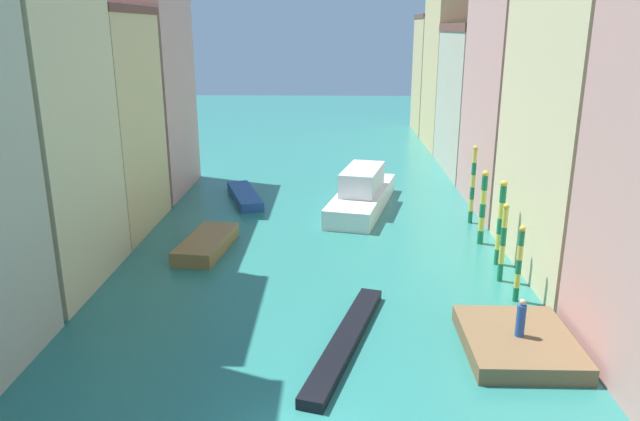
% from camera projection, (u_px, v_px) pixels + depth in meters
% --- Properties ---
extents(ground_plane, '(154.00, 154.00, 0.00)m').
position_uv_depth(ground_plane, '(321.00, 214.00, 42.24)').
color(ground_plane, '#28756B').
extents(building_left_1, '(7.94, 8.79, 17.45)m').
position_uv_depth(building_left_1, '(4.00, 112.00, 28.52)').
color(building_left_1, beige).
rests_on(building_left_1, ground).
extents(building_left_2, '(7.94, 8.90, 13.83)m').
position_uv_depth(building_left_2, '(83.00, 122.00, 37.45)').
color(building_left_2, '#DBB77A').
rests_on(building_left_2, ground).
extents(building_left_3, '(7.94, 9.52, 15.22)m').
position_uv_depth(building_left_3, '(132.00, 94.00, 46.43)').
color(building_left_3, tan).
rests_on(building_left_3, ground).
extents(building_right_1, '(7.94, 11.99, 20.32)m').
position_uv_depth(building_right_1, '(614.00, 78.00, 29.79)').
color(building_right_1, beige).
rests_on(building_right_1, ground).
extents(building_right_2, '(7.94, 11.05, 19.70)m').
position_uv_depth(building_right_2, '(537.00, 69.00, 41.19)').
color(building_right_2, tan).
rests_on(building_right_2, ground).
extents(building_right_3, '(7.94, 12.22, 12.94)m').
position_uv_depth(building_right_3, '(491.00, 99.00, 53.43)').
color(building_right_3, '#BCB299').
rests_on(building_right_3, ground).
extents(building_right_4, '(7.94, 10.79, 21.20)m').
position_uv_depth(building_right_4, '(467.00, 47.00, 63.25)').
color(building_right_4, '#DBB77A').
rests_on(building_right_4, ground).
extents(building_right_5, '(7.94, 9.02, 14.12)m').
position_uv_depth(building_right_5, '(448.00, 74.00, 74.13)').
color(building_right_5, '#DBB77A').
rests_on(building_right_5, ground).
extents(waterfront_dock, '(4.31, 5.26, 0.71)m').
position_uv_depth(waterfront_dock, '(518.00, 342.00, 24.34)').
color(waterfront_dock, brown).
rests_on(waterfront_dock, ground).
extents(person_on_dock, '(0.36, 0.36, 1.60)m').
position_uv_depth(person_on_dock, '(521.00, 319.00, 23.93)').
color(person_on_dock, '#234C93').
rests_on(person_on_dock, waterfront_dock).
extents(mooring_pole_0, '(0.30, 0.30, 3.80)m').
position_uv_depth(mooring_pole_0, '(519.00, 263.00, 28.28)').
color(mooring_pole_0, '#197247').
rests_on(mooring_pole_0, ground).
extents(mooring_pole_1, '(0.31, 0.31, 4.17)m').
position_uv_depth(mooring_pole_1, '(503.00, 242.00, 30.50)').
color(mooring_pole_1, '#197247').
rests_on(mooring_pole_1, ground).
extents(mooring_pole_2, '(0.38, 0.38, 4.79)m').
position_uv_depth(mooring_pole_2, '(500.00, 222.00, 32.60)').
color(mooring_pole_2, '#197247').
rests_on(mooring_pole_2, ground).
extents(mooring_pole_3, '(0.39, 0.39, 4.54)m').
position_uv_depth(mooring_pole_3, '(483.00, 207.00, 35.83)').
color(mooring_pole_3, '#197247').
rests_on(mooring_pole_3, ground).
extents(mooring_pole_4, '(0.32, 0.32, 5.24)m').
position_uv_depth(mooring_pole_4, '(473.00, 184.00, 39.60)').
color(mooring_pole_4, '#197247').
rests_on(mooring_pole_4, ground).
extents(vaporetto_white, '(5.64, 11.67, 3.00)m').
position_uv_depth(vaporetto_white, '(362.00, 193.00, 43.30)').
color(vaporetto_white, white).
rests_on(vaporetto_white, ground).
extents(gondola_black, '(3.58, 9.45, 0.45)m').
position_uv_depth(gondola_black, '(346.00, 340.00, 24.76)').
color(gondola_black, black).
rests_on(gondola_black, ground).
extents(motorboat_0, '(3.70, 7.05, 0.69)m').
position_uv_depth(motorboat_0, '(245.00, 196.00, 45.56)').
color(motorboat_0, '#234C93').
rests_on(motorboat_0, ground).
extents(motorboat_1, '(2.93, 6.02, 0.83)m').
position_uv_depth(motorboat_1, '(207.00, 244.00, 35.25)').
color(motorboat_1, olive).
rests_on(motorboat_1, ground).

